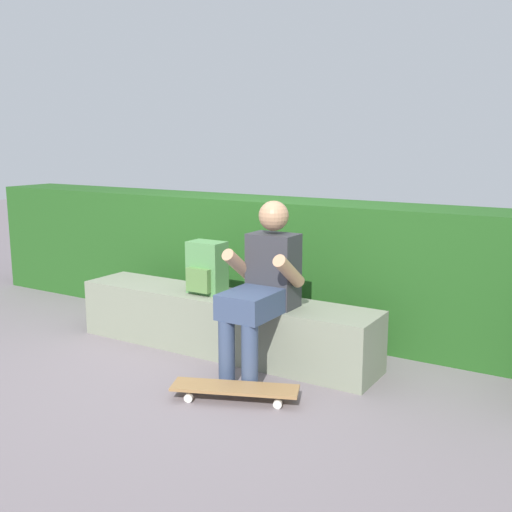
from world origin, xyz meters
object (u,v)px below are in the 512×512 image
at_px(bench_main, 222,323).
at_px(skateboard_near_person, 235,389).
at_px(person_skater, 263,283).
at_px(backpack_on_bench, 206,268).

xyz_separation_m(bench_main, skateboard_near_person, (0.58, -0.71, -0.15)).
relative_size(bench_main, person_skater, 2.06).
height_order(bench_main, backpack_on_bench, backpack_on_bench).
bearing_deg(person_skater, bench_main, 156.28).
relative_size(person_skater, backpack_on_bench, 3.00).
bearing_deg(bench_main, skateboard_near_person, -50.70).
relative_size(bench_main, skateboard_near_person, 3.03).
relative_size(skateboard_near_person, backpack_on_bench, 2.04).
xyz_separation_m(person_skater, backpack_on_bench, (-0.63, 0.21, -0.01)).
distance_m(skateboard_near_person, backpack_on_bench, 1.15).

